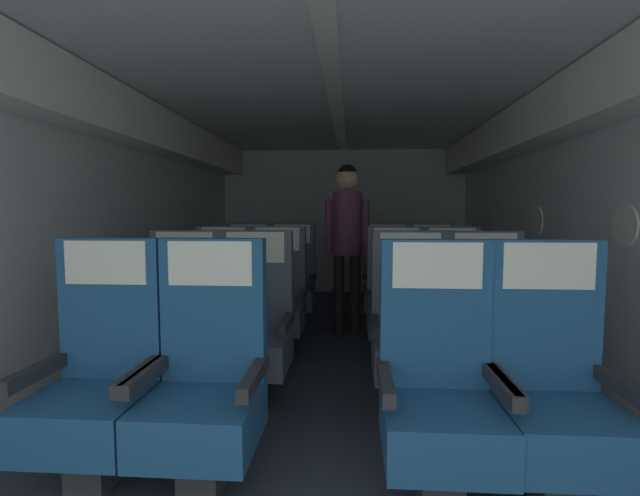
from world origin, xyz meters
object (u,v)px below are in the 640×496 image
at_px(seat_b_left_window, 181,328).
at_px(seat_c_left_window, 222,300).
at_px(seat_d_left_window, 247,283).
at_px(seat_d_left_aisle, 292,284).
at_px(seat_a_right_aisle, 553,393).
at_px(seat_b_right_aisle, 487,334).
at_px(seat_c_left_aisle, 276,301).
at_px(seat_a_right_window, 439,391).
at_px(seat_d_right_window, 387,285).
at_px(seat_c_right_window, 396,302).
at_px(seat_a_left_window, 99,381).
at_px(seat_a_left_aisle, 206,384).
at_px(seat_d_right_aisle, 432,285).
at_px(seat_b_left_aisle, 253,329).
at_px(flight_attendant, 347,230).
at_px(seat_c_right_aisle, 453,304).
at_px(seat_b_right_window, 411,333).

xyz_separation_m(seat_b_left_window, seat_c_left_window, (-0.00, 0.91, 0.00)).
xyz_separation_m(seat_d_left_window, seat_d_left_aisle, (0.48, 0.01, 0.00)).
relative_size(seat_a_right_aisle, seat_b_right_aisle, 1.00).
height_order(seat_c_left_aisle, seat_d_left_aisle, same).
bearing_deg(seat_a_right_window, seat_a_right_aisle, 1.63).
bearing_deg(seat_d_right_window, seat_c_right_window, -89.67).
height_order(seat_a_left_window, seat_d_left_window, same).
xyz_separation_m(seat_c_left_aisle, seat_d_left_aisle, (0.01, 0.92, 0.00)).
bearing_deg(seat_d_left_aisle, seat_a_left_window, -99.94).
height_order(seat_a_left_aisle, seat_d_right_aisle, same).
bearing_deg(seat_b_left_aisle, seat_d_right_aisle, 51.92).
relative_size(seat_c_left_aisle, flight_attendant, 0.65).
bearing_deg(seat_b_left_window, seat_d_right_aisle, 43.95).
xyz_separation_m(seat_b_left_window, seat_c_right_aisle, (1.94, 0.91, 0.00)).
bearing_deg(seat_a_left_aisle, seat_d_right_window, 70.40).
xyz_separation_m(seat_b_right_window, seat_c_left_window, (-1.48, 0.93, 0.00)).
bearing_deg(seat_b_right_aisle, seat_d_left_aisle, 128.36).
xyz_separation_m(seat_b_right_window, seat_d_left_aisle, (-1.00, 1.87, 0.00)).
xyz_separation_m(seat_b_left_aisle, seat_d_right_aisle, (1.46, 1.87, 0.00)).
xyz_separation_m(seat_a_left_window, seat_c_left_aisle, (0.48, 1.87, 0.00)).
xyz_separation_m(seat_c_right_window, seat_d_right_aisle, (0.46, 0.94, 0.00)).
distance_m(seat_a_left_aisle, seat_c_right_aisle, 2.37).
bearing_deg(seat_b_right_window, seat_c_right_window, 89.96).
bearing_deg(seat_c_left_aisle, seat_a_left_aisle, -89.78).
distance_m(seat_a_right_aisle, seat_c_right_window, 1.92).
bearing_deg(seat_a_right_aisle, seat_c_left_aisle, 128.44).
height_order(seat_a_left_window, seat_a_right_aisle, same).
bearing_deg(seat_d_right_window, seat_a_right_aisle, -80.39).
relative_size(seat_a_right_aisle, seat_d_right_aisle, 1.00).
relative_size(seat_c_right_window, seat_d_right_window, 1.00).
height_order(seat_c_right_aisle, seat_d_left_aisle, same).
height_order(seat_a_right_window, seat_b_left_window, same).
bearing_deg(seat_d_left_window, seat_c_left_window, -90.04).
bearing_deg(seat_b_left_window, seat_a_right_window, -32.67).
bearing_deg(seat_a_left_window, seat_d_right_aisle, 55.17).
distance_m(seat_a_left_aisle, seat_d_left_aisle, 2.80).
bearing_deg(seat_c_right_window, seat_d_right_window, 90.33).
bearing_deg(seat_b_right_window, seat_c_left_aisle, 136.70).
bearing_deg(seat_a_right_aisle, seat_a_left_window, -179.85).
bearing_deg(seat_a_right_aisle, seat_b_left_window, 154.41).
bearing_deg(seat_a_left_aisle, seat_b_left_window, 116.72).
xyz_separation_m(seat_a_left_window, seat_a_right_window, (1.49, -0.01, 0.00)).
distance_m(seat_a_left_window, seat_b_right_aisle, 2.17).
relative_size(seat_a_right_window, seat_c_left_window, 1.00).
distance_m(seat_c_left_window, seat_d_right_aisle, 2.16).
bearing_deg(seat_c_right_aisle, seat_b_left_aisle, -148.14).
bearing_deg(seat_d_left_window, seat_a_right_window, -62.12).
xyz_separation_m(seat_c_left_aisle, seat_d_right_aisle, (1.47, 0.94, 0.00)).
xyz_separation_m(seat_a_left_window, seat_a_left_aisle, (0.49, -0.00, 0.00)).
relative_size(seat_a_left_window, seat_d_left_aisle, 1.00).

